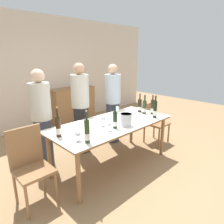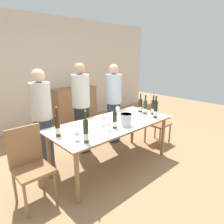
{
  "view_description": "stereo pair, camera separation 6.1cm",
  "coord_description": "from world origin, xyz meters",
  "px_view_note": "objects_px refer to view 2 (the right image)",
  "views": [
    {
      "loc": [
        -2.14,
        -2.2,
        1.84
      ],
      "look_at": [
        0.0,
        0.0,
        0.95
      ],
      "focal_mm": 32.0,
      "sensor_mm": 36.0,
      "label": 1
    },
    {
      "loc": [
        -2.1,
        -2.25,
        1.84
      ],
      "look_at": [
        0.0,
        0.0,
        0.95
      ],
      "focal_mm": 32.0,
      "sensor_mm": 36.0,
      "label": 2
    }
  ],
  "objects_px": {
    "wine_glass_4": "(109,125)",
    "person_guest_left": "(81,109)",
    "sideboard_cabinet": "(75,105)",
    "wine_bottle_4": "(156,110)",
    "chair_right_end": "(155,120)",
    "dining_table": "(112,126)",
    "wine_glass_3": "(103,119)",
    "ice_bucket": "(126,119)",
    "wine_bottle_3": "(58,126)",
    "wine_glass_2": "(118,109)",
    "chair_left_end": "(29,161)",
    "wine_bottle_6": "(153,108)",
    "wine_bottle_2": "(145,107)",
    "person_host": "(42,119)",
    "wine_bottle_5": "(86,132)",
    "person_guest_right": "(114,104)",
    "wine_bottle_0": "(140,106)",
    "wine_glass_0": "(144,106)",
    "wine_bottle_1": "(115,120)",
    "wine_glass_1": "(77,134)"
  },
  "relations": [
    {
      "from": "dining_table",
      "to": "wine_bottle_0",
      "type": "bearing_deg",
      "value": 6.61
    },
    {
      "from": "wine_bottle_2",
      "to": "wine_bottle_6",
      "type": "bearing_deg",
      "value": -58.54
    },
    {
      "from": "wine_glass_4",
      "to": "person_guest_right",
      "type": "distance_m",
      "value": 1.4
    },
    {
      "from": "dining_table",
      "to": "wine_glass_3",
      "type": "relative_size",
      "value": 13.31
    },
    {
      "from": "chair_left_end",
      "to": "wine_bottle_4",
      "type": "bearing_deg",
      "value": -11.49
    },
    {
      "from": "ice_bucket",
      "to": "wine_bottle_3",
      "type": "relative_size",
      "value": 0.46
    },
    {
      "from": "chair_right_end",
      "to": "wine_bottle_4",
      "type": "bearing_deg",
      "value": -146.04
    },
    {
      "from": "sideboard_cabinet",
      "to": "ice_bucket",
      "type": "bearing_deg",
      "value": -106.54
    },
    {
      "from": "wine_glass_3",
      "to": "person_host",
      "type": "xyz_separation_m",
      "value": [
        -0.6,
        0.82,
        -0.06
      ]
    },
    {
      "from": "chair_left_end",
      "to": "wine_glass_1",
      "type": "bearing_deg",
      "value": -30.23
    },
    {
      "from": "wine_bottle_5",
      "to": "wine_glass_3",
      "type": "relative_size",
      "value": 2.69
    },
    {
      "from": "chair_right_end",
      "to": "wine_glass_4",
      "type": "bearing_deg",
      "value": -168.72
    },
    {
      "from": "ice_bucket",
      "to": "wine_bottle_4",
      "type": "relative_size",
      "value": 0.47
    },
    {
      "from": "wine_glass_3",
      "to": "chair_left_end",
      "type": "relative_size",
      "value": 0.16
    },
    {
      "from": "wine_bottle_5",
      "to": "person_guest_left",
      "type": "bearing_deg",
      "value": 57.84
    },
    {
      "from": "dining_table",
      "to": "wine_glass_3",
      "type": "height_order",
      "value": "wine_glass_3"
    },
    {
      "from": "wine_bottle_3",
      "to": "wine_bottle_5",
      "type": "height_order",
      "value": "wine_bottle_5"
    },
    {
      "from": "wine_bottle_4",
      "to": "chair_left_end",
      "type": "relative_size",
      "value": 0.41
    },
    {
      "from": "sideboard_cabinet",
      "to": "wine_glass_2",
      "type": "bearing_deg",
      "value": -101.53
    },
    {
      "from": "wine_glass_3",
      "to": "wine_bottle_5",
      "type": "bearing_deg",
      "value": -149.4
    },
    {
      "from": "wine_glass_3",
      "to": "chair_left_end",
      "type": "xyz_separation_m",
      "value": [
        -1.13,
        0.1,
        -0.32
      ]
    },
    {
      "from": "wine_bottle_5",
      "to": "chair_right_end",
      "type": "bearing_deg",
      "value": 11.3
    },
    {
      "from": "wine_glass_2",
      "to": "chair_left_end",
      "type": "relative_size",
      "value": 0.14
    },
    {
      "from": "dining_table",
      "to": "wine_bottle_4",
      "type": "relative_size",
      "value": 5.14
    },
    {
      "from": "dining_table",
      "to": "person_guest_left",
      "type": "height_order",
      "value": "person_guest_left"
    },
    {
      "from": "wine_bottle_2",
      "to": "wine_bottle_5",
      "type": "relative_size",
      "value": 0.87
    },
    {
      "from": "wine_glass_0",
      "to": "chair_right_end",
      "type": "relative_size",
      "value": 0.16
    },
    {
      "from": "wine_glass_4",
      "to": "person_guest_left",
      "type": "distance_m",
      "value": 1.06
    },
    {
      "from": "sideboard_cabinet",
      "to": "wine_bottle_4",
      "type": "xyz_separation_m",
      "value": [
        -0.15,
        -2.81,
        0.44
      ]
    },
    {
      "from": "person_guest_right",
      "to": "wine_bottle_1",
      "type": "bearing_deg",
      "value": -132.86
    },
    {
      "from": "wine_bottle_6",
      "to": "person_guest_left",
      "type": "distance_m",
      "value": 1.34
    },
    {
      "from": "wine_bottle_0",
      "to": "wine_bottle_2",
      "type": "bearing_deg",
      "value": -104.39
    },
    {
      "from": "dining_table",
      "to": "wine_bottle_4",
      "type": "distance_m",
      "value": 0.83
    },
    {
      "from": "wine_bottle_2",
      "to": "wine_bottle_3",
      "type": "bearing_deg",
      "value": 175.44
    },
    {
      "from": "chair_left_end",
      "to": "chair_right_end",
      "type": "height_order",
      "value": "chair_left_end"
    },
    {
      "from": "wine_bottle_4",
      "to": "wine_bottle_5",
      "type": "distance_m",
      "value": 1.49
    },
    {
      "from": "ice_bucket",
      "to": "wine_bottle_2",
      "type": "height_order",
      "value": "wine_bottle_2"
    },
    {
      "from": "wine_glass_1",
      "to": "chair_left_end",
      "type": "relative_size",
      "value": 0.14
    },
    {
      "from": "dining_table",
      "to": "wine_bottle_5",
      "type": "bearing_deg",
      "value": -156.04
    },
    {
      "from": "wine_glass_0",
      "to": "wine_glass_4",
      "type": "distance_m",
      "value": 1.25
    },
    {
      "from": "ice_bucket",
      "to": "chair_right_end",
      "type": "distance_m",
      "value": 1.36
    },
    {
      "from": "wine_bottle_4",
      "to": "chair_right_end",
      "type": "xyz_separation_m",
      "value": [
        0.61,
        0.41,
        -0.42
      ]
    },
    {
      "from": "wine_bottle_2",
      "to": "person_guest_left",
      "type": "relative_size",
      "value": 0.22
    },
    {
      "from": "wine_bottle_3",
      "to": "wine_glass_4",
      "type": "height_order",
      "value": "wine_bottle_3"
    },
    {
      "from": "wine_bottle_2",
      "to": "wine_bottle_4",
      "type": "xyz_separation_m",
      "value": [
        -0.07,
        -0.28,
        0.02
      ]
    },
    {
      "from": "wine_bottle_6",
      "to": "chair_left_end",
      "type": "height_order",
      "value": "wine_bottle_6"
    },
    {
      "from": "chair_right_end",
      "to": "person_guest_left",
      "type": "xyz_separation_m",
      "value": [
        -1.38,
        0.71,
        0.36
      ]
    },
    {
      "from": "wine_bottle_2",
      "to": "wine_glass_3",
      "type": "relative_size",
      "value": 2.35
    },
    {
      "from": "wine_bottle_0",
      "to": "wine_bottle_1",
      "type": "xyz_separation_m",
      "value": [
        -0.98,
        -0.31,
        0.01
      ]
    },
    {
      "from": "person_guest_right",
      "to": "wine_bottle_0",
      "type": "bearing_deg",
      "value": -79.6
    }
  ]
}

